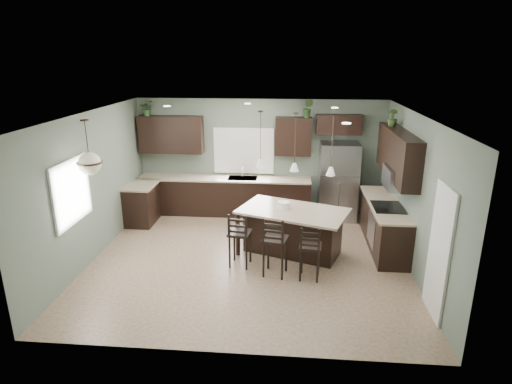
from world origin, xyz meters
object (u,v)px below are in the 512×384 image
at_px(serving_dish, 284,205).
at_px(bar_stool_right, 310,252).
at_px(bar_stool_left, 240,239).
at_px(plant_back_left, 147,108).
at_px(kitchen_island, 293,232).
at_px(bar_stool_center, 275,246).
at_px(refrigerator, 338,181).

height_order(serving_dish, bar_stool_right, serving_dish).
height_order(bar_stool_left, plant_back_left, plant_back_left).
xyz_separation_m(kitchen_island, bar_stool_center, (-0.31, -0.88, 0.10)).
bearing_deg(plant_back_left, serving_dish, -32.80).
distance_m(kitchen_island, bar_stool_center, 0.93).
bearing_deg(bar_stool_left, serving_dish, 47.85).
xyz_separation_m(serving_dish, bar_stool_left, (-0.78, -0.65, -0.46)).
distance_m(refrigerator, kitchen_island, 2.37).
relative_size(kitchen_island, bar_stool_center, 1.81).
bearing_deg(serving_dish, refrigerator, 58.03).
relative_size(serving_dish, bar_stool_right, 0.24).
height_order(kitchen_island, bar_stool_right, bar_stool_right).
bearing_deg(bar_stool_left, bar_stool_center, -15.69).
relative_size(kitchen_island, plant_back_left, 5.53).
xyz_separation_m(kitchen_island, bar_stool_left, (-0.97, -0.58, 0.07)).
distance_m(kitchen_island, bar_stool_right, 1.02).
relative_size(bar_stool_left, bar_stool_right, 1.05).
distance_m(bar_stool_center, plant_back_left, 4.90).
xyz_separation_m(kitchen_island, plant_back_left, (-3.52, 2.22, 2.12)).
xyz_separation_m(bar_stool_left, bar_stool_center, (0.66, -0.29, 0.03)).
bearing_deg(bar_stool_left, plant_back_left, 140.32).
bearing_deg(kitchen_island, refrigerator, 82.98).
bearing_deg(bar_stool_center, serving_dish, 94.06).
xyz_separation_m(refrigerator, kitchen_island, (-1.06, -2.07, -0.46)).
bearing_deg(refrigerator, bar_stool_left, -127.44).
bearing_deg(plant_back_left, bar_stool_right, -39.76).
bearing_deg(refrigerator, bar_stool_center, -114.87).
distance_m(kitchen_island, bar_stool_left, 1.13).
bearing_deg(refrigerator, kitchen_island, -117.14).
bearing_deg(kitchen_island, plant_back_left, 167.92).
distance_m(bar_stool_center, bar_stool_right, 0.62).
bearing_deg(bar_stool_center, plant_back_left, 147.26).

